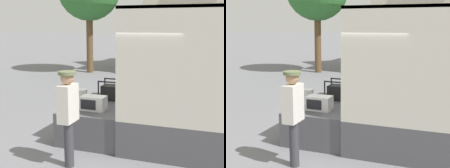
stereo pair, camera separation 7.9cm
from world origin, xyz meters
TOP-DOWN VIEW (x-y plane):
  - ground_plane at (0.00, 0.00)m, footprint 160.00×160.00m
  - tailgate_deck at (-0.72, 0.00)m, footprint 1.44×2.26m
  - microwave at (-0.74, -0.55)m, footprint 0.55×0.35m
  - portable_generator at (-0.66, 0.52)m, footprint 0.60×0.49m
  - orange_bucket at (-1.26, -0.06)m, footprint 0.29×0.29m
  - worker_person at (-0.69, -1.85)m, footprint 0.33×0.44m
  - house_backdrop at (1.61, 12.15)m, footprint 7.70×6.63m

SIDE VIEW (x-z plane):
  - ground_plane at x=0.00m, z-range 0.00..0.00m
  - tailgate_deck at x=-0.72m, z-range 0.00..0.76m
  - microwave at x=-0.74m, z-range 0.76..1.08m
  - orange_bucket at x=-1.26m, z-range 0.76..1.10m
  - portable_generator at x=-0.66m, z-range 0.70..1.21m
  - worker_person at x=-0.69m, z-range 0.22..2.04m
  - house_backdrop at x=1.61m, z-range 0.07..7.66m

